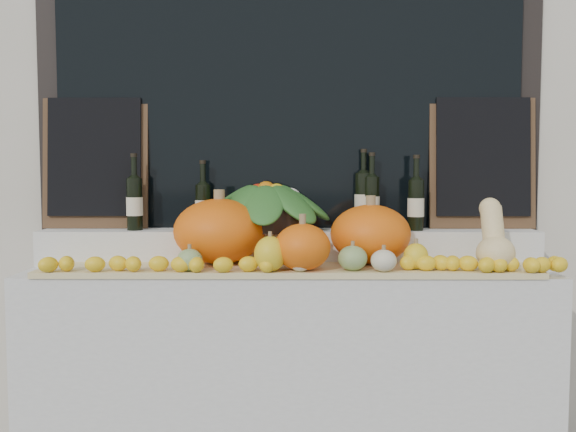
{
  "coord_description": "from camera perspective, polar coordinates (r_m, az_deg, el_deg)",
  "views": [
    {
      "loc": [
        0.02,
        -1.31,
        1.32
      ],
      "look_at": [
        0.0,
        1.45,
        1.12
      ],
      "focal_mm": 40.0,
      "sensor_mm": 36.0,
      "label": 1
    }
  ],
  "objects": [
    {
      "name": "wine_bottle_far_right",
      "position": [
        3.0,
        11.3,
        1.05
      ],
      "size": [
        0.08,
        0.08,
        0.35
      ],
      "color": "black",
      "rests_on": "rear_tier"
    },
    {
      "name": "pumpkin_right",
      "position": [
        2.85,
        7.34,
        -1.61
      ],
      "size": [
        0.38,
        0.38,
        0.26
      ],
      "primitive_type": "ellipsoid",
      "rotation": [
        0.0,
        0.0,
        -0.09
      ],
      "color": "orange",
      "rests_on": "straw_bedding"
    },
    {
      "name": "wine_bottle_tall",
      "position": [
        3.05,
        6.72,
        1.4
      ],
      "size": [
        0.08,
        0.08,
        0.38
      ],
      "color": "black",
      "rests_on": "rear_tier"
    },
    {
      "name": "butternut_squash",
      "position": [
        2.8,
        17.85,
        -2.11
      ],
      "size": [
        0.16,
        0.21,
        0.3
      ],
      "color": "#EDCE8B",
      "rests_on": "straw_bedding"
    },
    {
      "name": "chalkboard_right",
      "position": [
        3.18,
        16.92,
        4.76
      ],
      "size": [
        0.5,
        0.08,
        0.62
      ],
      "rotation": [
        -0.08,
        0.0,
        0.0
      ],
      "color": "#4C331E",
      "rests_on": "rear_tier"
    },
    {
      "name": "produce_bowl",
      "position": [
        2.98,
        -1.95,
        0.91
      ],
      "size": [
        0.64,
        0.64,
        0.24
      ],
      "color": "black",
      "rests_on": "rear_tier"
    },
    {
      "name": "rear_tier",
      "position": [
        3.01,
        0.03,
        -2.72
      ],
      "size": [
        2.3,
        0.25,
        0.16
      ],
      "primitive_type": "cube",
      "color": "silver",
      "rests_on": "display_sill"
    },
    {
      "name": "wine_bottle_near_right",
      "position": [
        3.02,
        7.43,
        1.24
      ],
      "size": [
        0.08,
        0.08,
        0.36
      ],
      "color": "black",
      "rests_on": "rear_tier"
    },
    {
      "name": "pumpkin_left",
      "position": [
        2.85,
        -6.11,
        -1.35
      ],
      "size": [
        0.53,
        0.53,
        0.29
      ],
      "primitive_type": "ellipsoid",
      "rotation": [
        0.0,
        0.0,
        0.4
      ],
      "color": "orange",
      "rests_on": "straw_bedding"
    },
    {
      "name": "display_sill",
      "position": [
        2.97,
        0.01,
        -13.09
      ],
      "size": [
        2.3,
        0.55,
        0.88
      ],
      "primitive_type": "cube",
      "color": "silver",
      "rests_on": "ground"
    },
    {
      "name": "chalkboard_left",
      "position": [
        3.19,
        -16.78,
        4.76
      ],
      "size": [
        0.5,
        0.08,
        0.62
      ],
      "rotation": [
        -0.08,
        0.0,
        0.0
      ],
      "color": "#4C331E",
      "rests_on": "rear_tier"
    },
    {
      "name": "decorative_gourds",
      "position": [
        2.63,
        2.16,
        -3.72
      ],
      "size": [
        1.04,
        0.18,
        0.17
      ],
      "color": "#2A611D",
      "rests_on": "straw_bedding"
    },
    {
      "name": "wine_bottle_near_left",
      "position": [
        3.04,
        -7.56,
        0.9
      ],
      "size": [
        0.08,
        0.08,
        0.32
      ],
      "color": "black",
      "rests_on": "rear_tier"
    },
    {
      "name": "wine_bottle_far_left",
      "position": [
        3.05,
        -13.48,
        1.13
      ],
      "size": [
        0.08,
        0.08,
        0.35
      ],
      "color": "black",
      "rests_on": "rear_tier"
    },
    {
      "name": "straw_bedding",
      "position": [
        2.75,
        -0.01,
        -4.82
      ],
      "size": [
        2.1,
        0.32,
        0.02
      ],
      "primitive_type": "cube",
      "color": "tan",
      "rests_on": "display_sill"
    },
    {
      "name": "pumpkin_center",
      "position": [
        2.64,
        1.29,
        -2.77
      ],
      "size": [
        0.29,
        0.29,
        0.19
      ],
      "primitive_type": "ellipsoid",
      "rotation": [
        0.0,
        0.0,
        0.3
      ],
      "color": "orange",
      "rests_on": "straw_bedding"
    },
    {
      "name": "lemon_heap",
      "position": [
        2.63,
        -0.02,
        -4.24
      ],
      "size": [
        2.2,
        0.16,
        0.06
      ],
      "primitive_type": null,
      "color": "yellow",
      "rests_on": "straw_bedding"
    }
  ]
}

